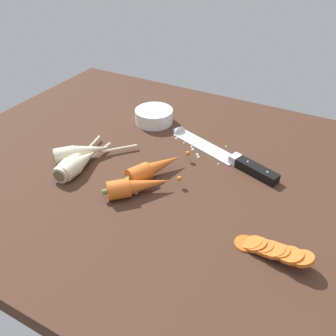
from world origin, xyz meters
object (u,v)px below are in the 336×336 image
at_px(parsnip_mid_right, 82,152).
at_px(carrot_slice_stack, 272,250).
at_px(chefs_knife, 217,151).
at_px(prep_bowl, 154,116).
at_px(parsnip_front, 74,161).
at_px(whole_carrot_second, 137,186).
at_px(parsnip_mid_left, 80,163).
at_px(whole_carrot, 154,168).

xyz_separation_m(parsnip_mid_right, carrot_slice_stack, (0.50, -0.08, -0.01)).
relative_size(chefs_knife, prep_bowl, 3.08).
relative_size(parsnip_front, parsnip_mid_right, 1.17).
bearing_deg(whole_carrot_second, prep_bowl, 113.72).
distance_m(parsnip_mid_left, carrot_slice_stack, 0.48).
bearing_deg(parsnip_mid_left, prep_bowl, 82.91).
bearing_deg(chefs_knife, carrot_slice_stack, -51.37).
height_order(chefs_knife, parsnip_front, parsnip_front).
bearing_deg(parsnip_mid_left, parsnip_front, -173.64).
height_order(parsnip_front, parsnip_mid_right, same).
bearing_deg(parsnip_mid_right, chefs_knife, 32.56).
bearing_deg(parsnip_mid_left, chefs_knife, 40.34).
xyz_separation_m(chefs_knife, parsnip_mid_left, (-0.26, -0.22, 0.01)).
distance_m(parsnip_mid_left, parsnip_mid_right, 0.05).
xyz_separation_m(parsnip_mid_left, prep_bowl, (0.04, 0.29, 0.00)).
relative_size(whole_carrot, parsnip_mid_left, 0.99).
height_order(chefs_knife, carrot_slice_stack, carrot_slice_stack).
bearing_deg(carrot_slice_stack, parsnip_mid_left, 174.66).
relative_size(parsnip_mid_left, parsnip_mid_right, 1.01).
bearing_deg(whole_carrot_second, parsnip_front, 176.82).
bearing_deg(carrot_slice_stack, whole_carrot, 160.50).
bearing_deg(whole_carrot, parsnip_front, -160.17).
relative_size(whole_carrot, whole_carrot_second, 1.27).
xyz_separation_m(carrot_slice_stack, prep_bowl, (-0.44, 0.33, 0.01)).
bearing_deg(chefs_knife, whole_carrot, -121.02).
bearing_deg(parsnip_mid_left, whole_carrot_second, -4.19).
distance_m(parsnip_front, carrot_slice_stack, 0.49).
height_order(parsnip_mid_left, carrot_slice_stack, parsnip_mid_left).
bearing_deg(prep_bowl, carrot_slice_stack, -37.21).
distance_m(parsnip_mid_left, prep_bowl, 0.29).
bearing_deg(chefs_knife, parsnip_mid_right, -147.44).
height_order(whole_carrot, parsnip_mid_right, whole_carrot).
relative_size(parsnip_mid_left, prep_bowl, 1.57).
bearing_deg(carrot_slice_stack, parsnip_front, 175.08).
xyz_separation_m(whole_carrot, whole_carrot_second, (0.00, -0.08, -0.00)).
relative_size(chefs_knife, parsnip_mid_left, 1.96).
bearing_deg(prep_bowl, whole_carrot, -59.71).
xyz_separation_m(chefs_knife, prep_bowl, (-0.23, 0.07, 0.01)).
bearing_deg(prep_bowl, parsnip_mid_left, -97.09).
xyz_separation_m(whole_carrot_second, prep_bowl, (-0.13, 0.30, 0.00)).
xyz_separation_m(parsnip_mid_left, carrot_slice_stack, (0.47, -0.04, -0.01)).
bearing_deg(parsnip_mid_left, whole_carrot, 21.17).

